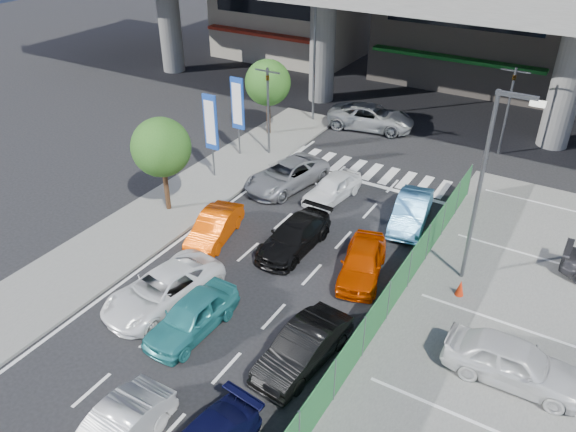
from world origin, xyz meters
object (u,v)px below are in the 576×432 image
Objects in this scene: sedan_white_front_mid at (332,188)px; tree_near at (161,148)px; taxi_teal_mid at (192,316)px; taxi_orange_left at (214,227)px; hatch_black_mid_right at (303,348)px; traffic_cone at (460,288)px; street_lamp_right at (487,176)px; traffic_light_left at (268,90)px; street_lamp_left at (317,50)px; signboard_near at (211,125)px; parked_sedan_white at (514,362)px; signboard_far at (238,106)px; sedan_black_mid at (294,236)px; taxi_orange_right at (362,262)px; tree_far at (268,83)px; sedan_white_mid_left at (163,289)px; kei_truck_front_right at (411,211)px; wagon_silver_front_left at (286,175)px; traffic_light_right at (512,90)px; crossing_wagon_silver at (371,117)px.

tree_near is at bearing -133.75° from sedan_white_front_mid.
taxi_teal_mid is 1.04× the size of taxi_orange_left.
hatch_black_mid_right reaches higher than traffic_cone.
street_lamp_right reaches higher than tree_near.
traffic_light_left is 6.06m from street_lamp_left.
signboard_near is 1.06× the size of parked_sedan_white.
sedan_black_mid is (7.60, -6.70, -2.42)m from signboard_far.
tree_near is 1.19× the size of taxi_teal_mid.
signboard_far is 13.23m from taxi_orange_right.
sedan_white_mid_left is (5.36, -16.00, -2.70)m from tree_far.
street_lamp_right reaches higher than kei_truck_front_right.
taxi_orange_right is 0.97× the size of kei_truck_front_right.
street_lamp_left reaches higher than tree_near.
street_lamp_right is 1.70× the size of signboard_far.
traffic_light_left is 1.28× the size of taxi_teal_mid.
traffic_cone is at bearing 43.20° from taxi_teal_mid.
signboard_near is (-14.37, 1.99, -1.71)m from street_lamp_right.
taxi_orange_left is (-10.64, -2.91, -4.13)m from street_lamp_right.
sedan_white_front_mid is at bearing 157.98° from street_lamp_right.
sedan_black_mid is at bearing 72.65° from parked_sedan_white.
taxi_orange_left is 10.84m from traffic_cone.
wagon_silver_front_left is (0.21, 5.98, 0.05)m from taxi_orange_left.
signboard_far is 1.12× the size of kei_truck_front_right.
tree_far is (-13.30, -4.50, -0.55)m from traffic_light_right.
sedan_white_mid_left is 12.66m from parked_sedan_white.
crossing_wagon_silver is at bearing 39.57° from tree_far.
hatch_black_mid_right is at bearing -47.82° from signboard_far.
kei_truck_front_right is 0.76× the size of crossing_wagon_silver.
street_lamp_right is 6.07m from kei_truck_front_right.
taxi_orange_right and kei_truck_front_right have the same top height.
signboard_near is 1.00× the size of signboard_far.
traffic_light_right is at bearing 31.43° from signboard_far.
kei_truck_front_right is (9.91, -3.13, -3.25)m from traffic_light_left.
wagon_silver_front_left is (3.75, 5.07, -2.70)m from tree_near.
taxi_teal_mid is (5.80, -20.12, -4.08)m from street_lamp_left.
tree_far is 18.17m from traffic_cone.
tree_near is 15.62m from crossing_wagon_silver.
tree_far is 15.57m from taxi_orange_right.
taxi_orange_right is at bearing -168.78° from crossing_wagon_silver.
kei_truck_front_right is at bearing 24.45° from tree_near.
signboard_near is 1.06× the size of sedan_black_mid.
hatch_black_mid_right is 6.81m from parked_sedan_white.
street_lamp_left is at bearing 107.74° from taxi_teal_mid.
taxi_orange_right is (5.82, 5.52, 0.00)m from sedan_white_mid_left.
traffic_light_left is 1.11× the size of signboard_near.
street_lamp_left is 1.67× the size of tree_far.
tree_far is 13.09m from kei_truck_front_right.
traffic_cone is (-2.65, 3.43, -0.41)m from parked_sedan_white.
kei_truck_front_right reaches higher than taxi_orange_left.
traffic_cone is at bearing 37.03° from parked_sedan_white.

